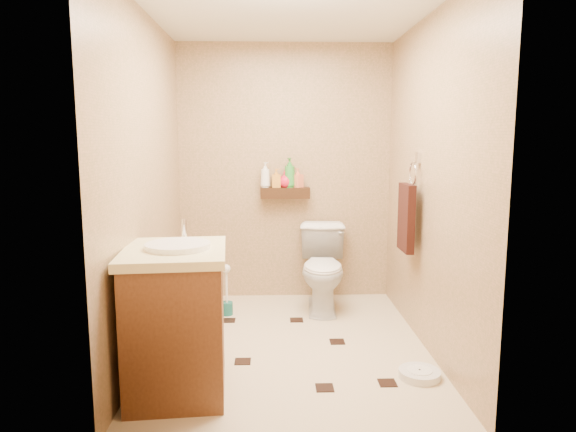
{
  "coord_description": "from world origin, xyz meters",
  "views": [
    {
      "loc": [
        -0.12,
        -3.62,
        1.52
      ],
      "look_at": [
        -0.0,
        0.25,
        0.94
      ],
      "focal_mm": 32.0,
      "sensor_mm": 36.0,
      "label": 1
    }
  ],
  "objects": [
    {
      "name": "ground",
      "position": [
        0.0,
        0.0,
        0.0
      ],
      "size": [
        2.5,
        2.5,
        0.0
      ],
      "primitive_type": "plane",
      "color": "beige",
      "rests_on": "ground"
    },
    {
      "name": "wall_back",
      "position": [
        0.0,
        1.25,
        1.2
      ],
      "size": [
        2.0,
        0.04,
        2.4
      ],
      "primitive_type": "cube",
      "color": "tan",
      "rests_on": "ground"
    },
    {
      "name": "wall_front",
      "position": [
        0.0,
        -1.25,
        1.2
      ],
      "size": [
        2.0,
        0.04,
        2.4
      ],
      "primitive_type": "cube",
      "color": "tan",
      "rests_on": "ground"
    },
    {
      "name": "wall_left",
      "position": [
        -1.0,
        0.0,
        1.2
      ],
      "size": [
        0.04,
        2.5,
        2.4
      ],
      "primitive_type": "cube",
      "color": "tan",
      "rests_on": "ground"
    },
    {
      "name": "wall_right",
      "position": [
        1.0,
        0.0,
        1.2
      ],
      "size": [
        0.04,
        2.5,
        2.4
      ],
      "primitive_type": "cube",
      "color": "tan",
      "rests_on": "ground"
    },
    {
      "name": "ceiling",
      "position": [
        0.0,
        0.0,
        2.4
      ],
      "size": [
        2.0,
        2.5,
        0.02
      ],
      "primitive_type": "cube",
      "color": "silver",
      "rests_on": "wall_back"
    },
    {
      "name": "wall_shelf",
      "position": [
        0.0,
        1.17,
        1.02
      ],
      "size": [
        0.46,
        0.14,
        0.1
      ],
      "primitive_type": "cube",
      "color": "#381C0F",
      "rests_on": "wall_back"
    },
    {
      "name": "floor_accents",
      "position": [
        0.07,
        -0.07,
        0.0
      ],
      "size": [
        1.2,
        1.32,
        0.01
      ],
      "color": "black",
      "rests_on": "ground"
    },
    {
      "name": "toilet",
      "position": [
        0.33,
        0.83,
        0.37
      ],
      "size": [
        0.46,
        0.76,
        0.75
      ],
      "primitive_type": "imported",
      "rotation": [
        0.0,
        0.0,
        -0.06
      ],
      "color": "white",
      "rests_on": "ground"
    },
    {
      "name": "vanity",
      "position": [
        -0.7,
        -0.64,
        0.45
      ],
      "size": [
        0.66,
        0.77,
        1.02
      ],
      "rotation": [
        0.0,
        0.0,
        0.09
      ],
      "color": "brown",
      "rests_on": "ground"
    },
    {
      "name": "bathroom_scale",
      "position": [
        0.82,
        -0.54,
        0.03
      ],
      "size": [
        0.28,
        0.28,
        0.05
      ],
      "rotation": [
        0.0,
        0.0,
        0.07
      ],
      "color": "silver",
      "rests_on": "ground"
    },
    {
      "name": "toilet_brush",
      "position": [
        -0.52,
        0.7,
        0.16
      ],
      "size": [
        0.1,
        0.1,
        0.45
      ],
      "color": "#175D57",
      "rests_on": "ground"
    },
    {
      "name": "towel_ring",
      "position": [
        0.91,
        0.25,
        0.95
      ],
      "size": [
        0.12,
        0.3,
        0.76
      ],
      "color": "silver",
      "rests_on": "wall_right"
    },
    {
      "name": "toilet_paper",
      "position": [
        -0.94,
        0.65,
        0.6
      ],
      "size": [
        0.12,
        0.11,
        0.12
      ],
      "color": "silver",
      "rests_on": "wall_left"
    },
    {
      "name": "bottle_a",
      "position": [
        -0.19,
        1.17,
        1.19
      ],
      "size": [
        0.13,
        0.13,
        0.24
      ],
      "primitive_type": "imported",
      "rotation": [
        0.0,
        0.0,
        2.33
      ],
      "color": "white",
      "rests_on": "wall_shelf"
    },
    {
      "name": "bottle_b",
      "position": [
        -0.08,
        1.17,
        1.16
      ],
      "size": [
        0.08,
        0.08,
        0.18
      ],
      "primitive_type": "imported",
      "rotation": [
        0.0,
        0.0,
        1.59
      ],
      "color": "orange",
      "rests_on": "wall_shelf"
    },
    {
      "name": "bottle_c",
      "position": [
        0.0,
        1.17,
        1.15
      ],
      "size": [
        0.18,
        0.18,
        0.16
      ],
      "primitive_type": "imported",
      "rotation": [
        0.0,
        0.0,
        2.36
      ],
      "color": "red",
      "rests_on": "wall_shelf"
    },
    {
      "name": "bottle_d",
      "position": [
        0.04,
        1.17,
        1.21
      ],
      "size": [
        0.14,
        0.14,
        0.28
      ],
      "primitive_type": "imported",
      "rotation": [
        0.0,
        0.0,
        5.88
      ],
      "color": "green",
      "rests_on": "wall_shelf"
    },
    {
      "name": "bottle_e",
      "position": [
        0.12,
        1.17,
        1.16
      ],
      "size": [
        0.12,
        0.12,
        0.18
      ],
      "primitive_type": "imported",
      "rotation": [
        0.0,
        0.0,
        3.86
      ],
      "color": "#E4734C",
      "rests_on": "wall_shelf"
    }
  ]
}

